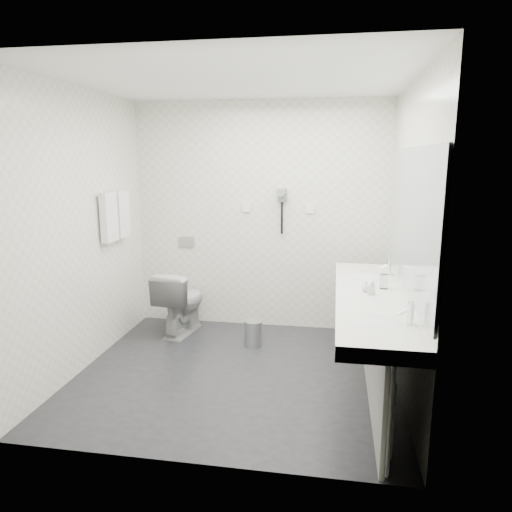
# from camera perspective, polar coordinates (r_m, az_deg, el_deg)

# --- Properties ---
(floor) EXTENTS (2.80, 2.80, 0.00)m
(floor) POSITION_cam_1_polar(r_m,az_deg,el_deg) (4.39, -2.33, -13.89)
(floor) COLOR #232327
(floor) RESTS_ON ground
(ceiling) EXTENTS (2.80, 2.80, 0.00)m
(ceiling) POSITION_cam_1_polar(r_m,az_deg,el_deg) (4.00, -2.64, 20.40)
(ceiling) COLOR white
(ceiling) RESTS_ON wall_back
(wall_back) EXTENTS (2.80, 0.00, 2.80)m
(wall_back) POSITION_cam_1_polar(r_m,az_deg,el_deg) (5.27, 0.47, 4.70)
(wall_back) COLOR white
(wall_back) RESTS_ON floor
(wall_front) EXTENTS (2.80, 0.00, 2.80)m
(wall_front) POSITION_cam_1_polar(r_m,az_deg,el_deg) (2.77, -8.06, -1.88)
(wall_front) COLOR white
(wall_front) RESTS_ON floor
(wall_left) EXTENTS (0.00, 2.60, 2.60)m
(wall_left) POSITION_cam_1_polar(r_m,az_deg,el_deg) (4.51, -20.17, 2.77)
(wall_left) COLOR white
(wall_left) RESTS_ON floor
(wall_right) EXTENTS (0.00, 2.60, 2.60)m
(wall_right) POSITION_cam_1_polar(r_m,az_deg,el_deg) (3.96, 17.75, 1.78)
(wall_right) COLOR white
(wall_right) RESTS_ON floor
(vanity_counter) EXTENTS (0.55, 2.20, 0.10)m
(vanity_counter) POSITION_cam_1_polar(r_m,az_deg,el_deg) (3.84, 13.66, -5.20)
(vanity_counter) COLOR white
(vanity_counter) RESTS_ON floor
(vanity_panel) EXTENTS (0.03, 2.15, 0.75)m
(vanity_panel) POSITION_cam_1_polar(r_m,az_deg,el_deg) (3.98, 13.73, -11.07)
(vanity_panel) COLOR gray
(vanity_panel) RESTS_ON floor
(vanity_post_near) EXTENTS (0.06, 0.06, 0.75)m
(vanity_post_near) POSITION_cam_1_polar(r_m,az_deg,el_deg) (3.06, 15.71, -18.60)
(vanity_post_near) COLOR silver
(vanity_post_near) RESTS_ON floor
(vanity_post_far) EXTENTS (0.06, 0.06, 0.75)m
(vanity_post_far) POSITION_cam_1_polar(r_m,az_deg,el_deg) (4.96, 13.26, -6.44)
(vanity_post_far) COLOR silver
(vanity_post_far) RESTS_ON floor
(mirror) EXTENTS (0.02, 2.20, 1.05)m
(mirror) POSITION_cam_1_polar(r_m,az_deg,el_deg) (3.74, 18.13, 4.28)
(mirror) COLOR #B2BCC6
(mirror) RESTS_ON wall_right
(basin_near) EXTENTS (0.40, 0.31, 0.05)m
(basin_near) POSITION_cam_1_polar(r_m,az_deg,el_deg) (3.21, 14.47, -7.96)
(basin_near) COLOR white
(basin_near) RESTS_ON vanity_counter
(basin_far) EXTENTS (0.40, 0.31, 0.05)m
(basin_far) POSITION_cam_1_polar(r_m,az_deg,el_deg) (4.46, 13.13, -2.36)
(basin_far) COLOR white
(basin_far) RESTS_ON vanity_counter
(faucet_near) EXTENTS (0.04, 0.04, 0.15)m
(faucet_near) POSITION_cam_1_polar(r_m,az_deg,el_deg) (3.21, 18.04, -6.50)
(faucet_near) COLOR silver
(faucet_near) RESTS_ON vanity_counter
(faucet_far) EXTENTS (0.04, 0.04, 0.15)m
(faucet_far) POSITION_cam_1_polar(r_m,az_deg,el_deg) (4.45, 15.68, -1.31)
(faucet_far) COLOR silver
(faucet_far) RESTS_ON vanity_counter
(soap_bottle_a) EXTENTS (0.05, 0.05, 0.11)m
(soap_bottle_a) POSITION_cam_1_polar(r_m,az_deg,el_deg) (3.80, 13.64, -3.77)
(soap_bottle_a) COLOR silver
(soap_bottle_a) RESTS_ON vanity_counter
(soap_bottle_b) EXTENTS (0.08, 0.08, 0.08)m
(soap_bottle_b) POSITION_cam_1_polar(r_m,az_deg,el_deg) (3.87, 13.05, -3.61)
(soap_bottle_b) COLOR silver
(soap_bottle_b) RESTS_ON vanity_counter
(soap_bottle_c) EXTENTS (0.05, 0.05, 0.11)m
(soap_bottle_c) POSITION_cam_1_polar(r_m,az_deg,el_deg) (3.81, 13.85, -3.69)
(soap_bottle_c) COLOR silver
(soap_bottle_c) RESTS_ON vanity_counter
(glass_left) EXTENTS (0.08, 0.08, 0.12)m
(glass_left) POSITION_cam_1_polar(r_m,az_deg,el_deg) (4.00, 15.11, -2.97)
(glass_left) COLOR silver
(glass_left) RESTS_ON vanity_counter
(toilet) EXTENTS (0.49, 0.75, 0.70)m
(toilet) POSITION_cam_1_polar(r_m,az_deg,el_deg) (5.27, -9.00, -5.44)
(toilet) COLOR white
(toilet) RESTS_ON floor
(flush_plate) EXTENTS (0.18, 0.02, 0.12)m
(flush_plate) POSITION_cam_1_polar(r_m,az_deg,el_deg) (5.50, -8.34, 1.71)
(flush_plate) COLOR #B2B5BA
(flush_plate) RESTS_ON wall_back
(pedal_bin) EXTENTS (0.20, 0.20, 0.25)m
(pedal_bin) POSITION_cam_1_polar(r_m,az_deg,el_deg) (4.92, -0.32, -9.35)
(pedal_bin) COLOR #B2B5BA
(pedal_bin) RESTS_ON floor
(bin_lid) EXTENTS (0.18, 0.18, 0.02)m
(bin_lid) POSITION_cam_1_polar(r_m,az_deg,el_deg) (4.87, -0.32, -7.89)
(bin_lid) COLOR #B2B5BA
(bin_lid) RESTS_ON pedal_bin
(towel_rail) EXTENTS (0.02, 0.62, 0.02)m
(towel_rail) POSITION_cam_1_polar(r_m,az_deg,el_deg) (4.94, -16.76, 7.22)
(towel_rail) COLOR silver
(towel_rail) RESTS_ON wall_left
(towel_near) EXTENTS (0.07, 0.24, 0.48)m
(towel_near) POSITION_cam_1_polar(r_m,az_deg,el_deg) (4.83, -17.23, 4.48)
(towel_near) COLOR white
(towel_near) RESTS_ON towel_rail
(towel_far) EXTENTS (0.07, 0.24, 0.48)m
(towel_far) POSITION_cam_1_polar(r_m,az_deg,el_deg) (5.08, -15.82, 4.90)
(towel_far) COLOR white
(towel_far) RESTS_ON towel_rail
(dryer_cradle) EXTENTS (0.10, 0.04, 0.14)m
(dryer_cradle) POSITION_cam_1_polar(r_m,az_deg,el_deg) (5.19, 3.17, 7.34)
(dryer_cradle) COLOR gray
(dryer_cradle) RESTS_ON wall_back
(dryer_barrel) EXTENTS (0.08, 0.14, 0.08)m
(dryer_barrel) POSITION_cam_1_polar(r_m,az_deg,el_deg) (5.11, 3.09, 7.62)
(dryer_barrel) COLOR gray
(dryer_barrel) RESTS_ON dryer_cradle
(dryer_cord) EXTENTS (0.02, 0.02, 0.35)m
(dryer_cord) POSITION_cam_1_polar(r_m,az_deg,el_deg) (5.20, 3.12, 4.58)
(dryer_cord) COLOR black
(dryer_cord) RESTS_ON dryer_cradle
(switch_plate_a) EXTENTS (0.09, 0.02, 0.09)m
(switch_plate_a) POSITION_cam_1_polar(r_m,az_deg,el_deg) (5.28, -1.17, 5.80)
(switch_plate_a) COLOR white
(switch_plate_a) RESTS_ON wall_back
(switch_plate_b) EXTENTS (0.09, 0.02, 0.09)m
(switch_plate_b) POSITION_cam_1_polar(r_m,az_deg,el_deg) (5.19, 6.48, 5.63)
(switch_plate_b) COLOR white
(switch_plate_b) RESTS_ON wall_back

